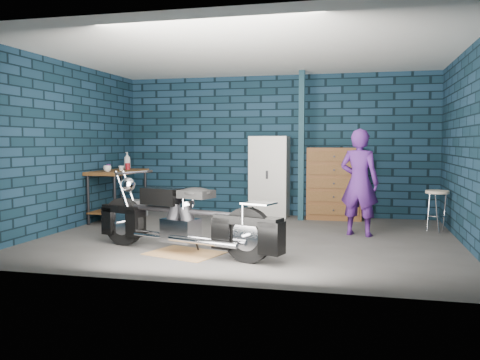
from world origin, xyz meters
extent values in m
plane|color=#4D4947|center=(0.00, 0.00, 0.00)|extent=(6.00, 6.00, 0.00)
cube|color=black|center=(0.00, 2.50, 1.35)|extent=(6.00, 0.02, 2.70)
cube|color=black|center=(-3.00, 0.00, 1.35)|extent=(0.02, 5.00, 2.70)
cube|color=black|center=(3.00, 0.00, 1.35)|extent=(0.02, 5.00, 2.70)
cube|color=silver|center=(0.00, 0.00, 2.70)|extent=(6.00, 5.00, 0.02)
cube|color=#122E39|center=(0.55, 1.95, 1.35)|extent=(0.10, 0.10, 2.70)
cube|color=brown|center=(-2.68, 1.17, 0.46)|extent=(0.60, 1.40, 0.91)
cube|color=olive|center=(-0.55, -1.21, 0.00)|extent=(1.05, 0.90, 0.01)
imported|color=#461C6A|center=(1.59, 0.61, 0.81)|extent=(0.68, 0.55, 1.62)
cube|color=#989BA1|center=(-2.66, 1.67, 0.16)|extent=(0.50, 0.36, 0.31)
cube|color=beige|center=(-0.09, 2.23, 0.76)|extent=(0.71, 0.51, 1.53)
cube|color=brown|center=(1.14, 2.23, 0.66)|extent=(0.99, 0.55, 1.32)
imported|color=beige|center=(-2.65, 0.72, 0.96)|extent=(0.15, 0.15, 0.11)
imported|color=beige|center=(-2.53, 1.00, 0.95)|extent=(0.10, 0.10, 0.09)
cylinder|color=#511965|center=(-2.84, 1.12, 0.96)|extent=(0.09, 0.09, 0.11)
cylinder|color=maroon|center=(-2.61, 1.41, 0.97)|extent=(0.11, 0.11, 0.12)
imported|color=#989BA1|center=(-2.66, 1.50, 1.07)|extent=(0.13, 0.13, 0.32)
camera|label=1|loc=(1.63, -7.23, 1.41)|focal=38.00mm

